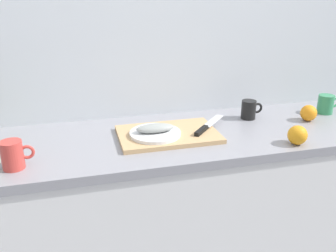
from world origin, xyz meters
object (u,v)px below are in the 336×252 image
(coffee_mug_1, at_px, (326,104))
(fish_fillet, at_px, (155,128))
(white_plate, at_px, (155,133))
(chef_knife, at_px, (206,127))
(orange_0, at_px, (309,113))
(coffee_mug_0, at_px, (249,110))
(coffee_mug_2, at_px, (13,155))
(cutting_board, at_px, (168,134))

(coffee_mug_1, bearing_deg, fish_fillet, -172.88)
(white_plate, relative_size, fish_fillet, 1.33)
(chef_knife, xyz_separation_m, coffee_mug_1, (0.72, 0.11, 0.02))
(fish_fillet, distance_m, orange_0, 0.80)
(coffee_mug_0, xyz_separation_m, orange_0, (0.28, -0.11, -0.01))
(coffee_mug_1, bearing_deg, coffee_mug_2, -170.46)
(chef_knife, distance_m, coffee_mug_0, 0.31)
(coffee_mug_0, bearing_deg, orange_0, -20.80)
(white_plate, bearing_deg, chef_knife, 3.54)
(coffee_mug_1, distance_m, coffee_mug_2, 1.55)
(cutting_board, relative_size, white_plate, 1.96)
(cutting_board, xyz_separation_m, coffee_mug_2, (-0.63, -0.15, 0.04))
(cutting_board, distance_m, coffee_mug_2, 0.65)
(coffee_mug_0, xyz_separation_m, coffee_mug_2, (-1.10, -0.28, 0.01))
(chef_knife, height_order, orange_0, orange_0)
(white_plate, bearing_deg, coffee_mug_2, -166.44)
(fish_fillet, height_order, orange_0, orange_0)
(fish_fillet, height_order, chef_knife, fish_fillet)
(coffee_mug_2, height_order, orange_0, coffee_mug_2)
(coffee_mug_0, bearing_deg, fish_fillet, -164.65)
(white_plate, xyz_separation_m, chef_knife, (0.24, 0.02, 0.00))
(fish_fillet, xyz_separation_m, coffee_mug_2, (-0.57, -0.14, 0.00))
(coffee_mug_0, height_order, coffee_mug_1, coffee_mug_1)
(orange_0, bearing_deg, coffee_mug_0, 159.20)
(white_plate, distance_m, coffee_mug_0, 0.55)
(white_plate, distance_m, coffee_mug_1, 0.97)
(orange_0, bearing_deg, fish_fillet, -177.20)
(fish_fillet, distance_m, coffee_mug_0, 0.55)
(white_plate, bearing_deg, coffee_mug_1, 7.12)
(orange_0, bearing_deg, white_plate, -177.20)
(coffee_mug_2, xyz_separation_m, orange_0, (1.37, 0.18, -0.01))
(white_plate, xyz_separation_m, coffee_mug_0, (0.53, 0.14, 0.02))
(coffee_mug_0, bearing_deg, coffee_mug_1, -3.14)
(white_plate, height_order, orange_0, orange_0)
(coffee_mug_2, bearing_deg, fish_fillet, 13.56)
(fish_fillet, bearing_deg, coffee_mug_0, 15.35)
(fish_fillet, bearing_deg, cutting_board, 15.44)
(fish_fillet, distance_m, coffee_mug_1, 0.97)
(coffee_mug_0, relative_size, coffee_mug_1, 0.94)
(cutting_board, bearing_deg, fish_fillet, -164.56)
(coffee_mug_2, bearing_deg, orange_0, 7.33)
(cutting_board, height_order, coffee_mug_0, coffee_mug_0)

